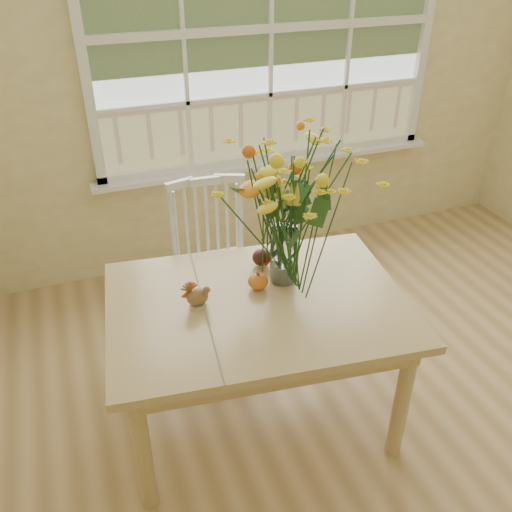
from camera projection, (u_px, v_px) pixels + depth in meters
name	position (u px, v px, depth m)	size (l,w,h in m)	color
floor	(455.00, 492.00, 2.36)	(4.00, 4.50, 0.01)	#A98652
wall_back	(268.00, 61.00, 3.43)	(4.00, 0.02, 2.70)	#D3C687
window	(271.00, 32.00, 3.30)	(2.42, 0.12, 1.74)	silver
dining_table	(258.00, 317.00, 2.41)	(1.40, 1.08, 0.70)	tan
windsor_chair	(212.00, 254.00, 3.03)	(0.45, 0.44, 0.92)	white
flower_vase	(285.00, 200.00, 2.29)	(0.57, 0.57, 0.68)	white
pumpkin	(258.00, 282.00, 2.43)	(0.09, 0.09, 0.07)	#EA591B
turkey_figurine	(198.00, 297.00, 2.31)	(0.10, 0.08, 0.12)	#CCB78C
dark_gourd	(261.00, 258.00, 2.59)	(0.12, 0.09, 0.08)	#38160F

